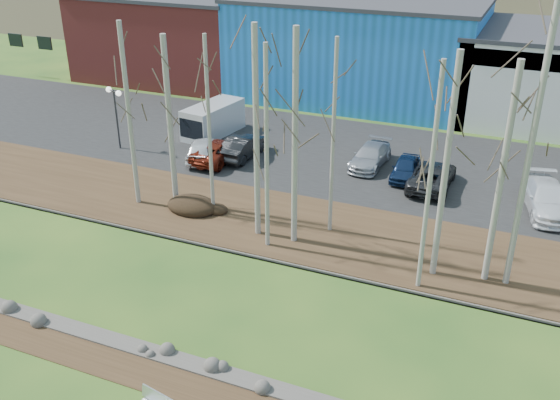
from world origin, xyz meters
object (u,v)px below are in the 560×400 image
at_px(car_0, 202,149).
at_px(car_4, 406,168).
at_px(street_lamp, 115,102).
at_px(car_3, 370,156).
at_px(car_6, 547,199).
at_px(van_grey, 211,120).
at_px(car_1, 243,146).
at_px(car_5, 432,176).
at_px(car_2, 217,151).

height_order(car_0, car_4, car_0).
distance_m(street_lamp, car_3, 17.15).
distance_m(car_6, van_grey, 22.87).
bearing_deg(car_0, car_1, -166.73).
height_order(car_1, car_5, car_1).
relative_size(car_4, car_5, 0.75).
xyz_separation_m(car_0, car_5, (14.55, 1.51, -0.02)).
height_order(street_lamp, car_3, street_lamp).
height_order(car_0, car_1, car_1).
relative_size(street_lamp, car_5, 0.83).
height_order(car_0, car_5, car_0).
xyz_separation_m(street_lamp, car_5, (20.77, 1.91, -2.57)).
bearing_deg(car_3, car_2, -159.98).
bearing_deg(car_1, car_4, -173.81).
bearing_deg(car_5, car_6, 172.61).
bearing_deg(car_0, car_2, 170.70).
distance_m(car_5, van_grey, 16.50).
relative_size(car_6, van_grey, 1.00).
relative_size(car_3, car_5, 0.90).
xyz_separation_m(car_6, van_grey, (-22.58, 3.65, 0.34)).
xyz_separation_m(car_1, van_grey, (-3.96, 2.95, 0.36)).
bearing_deg(car_4, car_6, -12.89).
bearing_deg(car_1, car_3, -165.61).
xyz_separation_m(car_1, car_6, (18.62, -0.70, 0.03)).
relative_size(car_5, car_6, 0.95).
xyz_separation_m(car_1, car_3, (8.08, 1.79, -0.08)).
height_order(car_1, car_2, car_1).
bearing_deg(car_0, van_grey, -87.53).
bearing_deg(car_0, car_3, 178.45).
height_order(car_0, car_3, car_0).
bearing_deg(street_lamp, van_grey, 69.20).
bearing_deg(car_5, van_grey, -10.25).
bearing_deg(car_0, car_4, 170.99).
xyz_separation_m(car_2, car_5, (13.56, 1.34, 0.05)).
distance_m(car_3, car_5, 4.54).
bearing_deg(street_lamp, car_3, 34.99).
xyz_separation_m(car_0, car_1, (2.26, 1.42, 0.02)).
height_order(car_0, van_grey, van_grey).
bearing_deg(car_4, car_0, -172.53).
relative_size(car_2, car_5, 0.93).
bearing_deg(car_0, car_5, 167.12).
relative_size(street_lamp, car_6, 0.79).
height_order(car_4, car_6, car_6).
bearing_deg(car_5, car_1, 0.16).
relative_size(car_3, van_grey, 0.86).
bearing_deg(car_6, van_grey, 157.55).
relative_size(car_5, van_grey, 0.95).
xyz_separation_m(car_3, van_grey, (-12.04, 1.16, 0.45)).
bearing_deg(car_6, car_5, 159.61).
relative_size(car_2, van_grey, 0.88).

